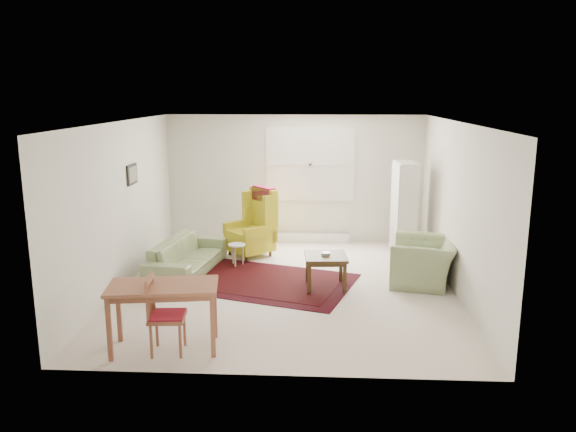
{
  "coord_description": "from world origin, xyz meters",
  "views": [
    {
      "loc": [
        0.45,
        -8.14,
        2.92
      ],
      "look_at": [
        0.0,
        0.3,
        1.05
      ],
      "focal_mm": 35.0,
      "sensor_mm": 36.0,
      "label": 1
    }
  ],
  "objects_px": {
    "coffee_table": "(325,271)",
    "desk_chair": "(167,315)",
    "stool": "(237,255)",
    "cabinet": "(404,209)",
    "wingback_chair": "(250,222)",
    "sofa": "(187,250)",
    "armchair": "(423,257)",
    "desk": "(164,317)"
  },
  "relations": [
    {
      "from": "sofa",
      "to": "wingback_chair",
      "type": "xyz_separation_m",
      "value": [
        0.92,
        1.02,
        0.24
      ]
    },
    {
      "from": "armchair",
      "to": "coffee_table",
      "type": "xyz_separation_m",
      "value": [
        -1.51,
        -0.27,
        -0.16
      ]
    },
    {
      "from": "armchair",
      "to": "wingback_chair",
      "type": "distance_m",
      "value": 3.18
    },
    {
      "from": "sofa",
      "to": "coffee_table",
      "type": "relative_size",
      "value": 3.02
    },
    {
      "from": "wingback_chair",
      "to": "cabinet",
      "type": "relative_size",
      "value": 0.73
    },
    {
      "from": "wingback_chair",
      "to": "coffee_table",
      "type": "height_order",
      "value": "wingback_chair"
    },
    {
      "from": "armchair",
      "to": "coffee_table",
      "type": "height_order",
      "value": "armchair"
    },
    {
      "from": "armchair",
      "to": "desk_chair",
      "type": "distance_m",
      "value": 4.21
    },
    {
      "from": "cabinet",
      "to": "desk",
      "type": "height_order",
      "value": "cabinet"
    },
    {
      "from": "armchair",
      "to": "wingback_chair",
      "type": "height_order",
      "value": "wingback_chair"
    },
    {
      "from": "coffee_table",
      "to": "desk_chair",
      "type": "height_order",
      "value": "desk_chair"
    },
    {
      "from": "stool",
      "to": "cabinet",
      "type": "distance_m",
      "value": 3.12
    },
    {
      "from": "coffee_table",
      "to": "stool",
      "type": "distance_m",
      "value": 1.82
    },
    {
      "from": "armchair",
      "to": "desk",
      "type": "height_order",
      "value": "armchair"
    },
    {
      "from": "desk",
      "to": "desk_chair",
      "type": "height_order",
      "value": "desk_chair"
    },
    {
      "from": "cabinet",
      "to": "desk",
      "type": "relative_size",
      "value": 1.38
    },
    {
      "from": "wingback_chair",
      "to": "coffee_table",
      "type": "distance_m",
      "value": 2.15
    },
    {
      "from": "coffee_table",
      "to": "stool",
      "type": "relative_size",
      "value": 1.62
    },
    {
      "from": "armchair",
      "to": "stool",
      "type": "relative_size",
      "value": 2.77
    },
    {
      "from": "stool",
      "to": "cabinet",
      "type": "xyz_separation_m",
      "value": [
        2.94,
        0.82,
        0.66
      ]
    },
    {
      "from": "coffee_table",
      "to": "stool",
      "type": "xyz_separation_m",
      "value": [
        -1.5,
        1.02,
        -0.06
      ]
    },
    {
      "from": "coffee_table",
      "to": "armchair",
      "type": "bearing_deg",
      "value": 10.18
    },
    {
      "from": "stool",
      "to": "cabinet",
      "type": "relative_size",
      "value": 0.23
    },
    {
      "from": "sofa",
      "to": "wingback_chair",
      "type": "relative_size",
      "value": 1.53
    },
    {
      "from": "stool",
      "to": "sofa",
      "type": "bearing_deg",
      "value": -152.06
    },
    {
      "from": "sofa",
      "to": "stool",
      "type": "height_order",
      "value": "sofa"
    },
    {
      "from": "sofa",
      "to": "cabinet",
      "type": "xyz_separation_m",
      "value": [
        3.71,
        1.23,
        0.47
      ]
    },
    {
      "from": "cabinet",
      "to": "desk_chair",
      "type": "relative_size",
      "value": 1.88
    },
    {
      "from": "armchair",
      "to": "stool",
      "type": "bearing_deg",
      "value": -91.83
    },
    {
      "from": "sofa",
      "to": "desk_chair",
      "type": "bearing_deg",
      "value": -162.06
    },
    {
      "from": "stool",
      "to": "cabinet",
      "type": "height_order",
      "value": "cabinet"
    },
    {
      "from": "armchair",
      "to": "wingback_chair",
      "type": "xyz_separation_m",
      "value": [
        -2.87,
        1.36,
        0.2
      ]
    },
    {
      "from": "wingback_chair",
      "to": "cabinet",
      "type": "height_order",
      "value": "cabinet"
    },
    {
      "from": "desk",
      "to": "desk_chair",
      "type": "xyz_separation_m",
      "value": [
        0.06,
        -0.09,
        0.06
      ]
    },
    {
      "from": "wingback_chair",
      "to": "desk",
      "type": "relative_size",
      "value": 1.01
    },
    {
      "from": "stool",
      "to": "desk",
      "type": "distance_m",
      "value": 3.25
    },
    {
      "from": "cabinet",
      "to": "desk",
      "type": "bearing_deg",
      "value": -133.24
    },
    {
      "from": "desk_chair",
      "to": "sofa",
      "type": "bearing_deg",
      "value": 3.9
    },
    {
      "from": "stool",
      "to": "desk",
      "type": "relative_size",
      "value": 0.32
    },
    {
      "from": "wingback_chair",
      "to": "desk_chair",
      "type": "relative_size",
      "value": 1.37
    },
    {
      "from": "sofa",
      "to": "cabinet",
      "type": "bearing_deg",
      "value": -62.5
    },
    {
      "from": "armchair",
      "to": "desk",
      "type": "xyz_separation_m",
      "value": [
        -3.4,
        -2.48,
        -0.03
      ]
    }
  ]
}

